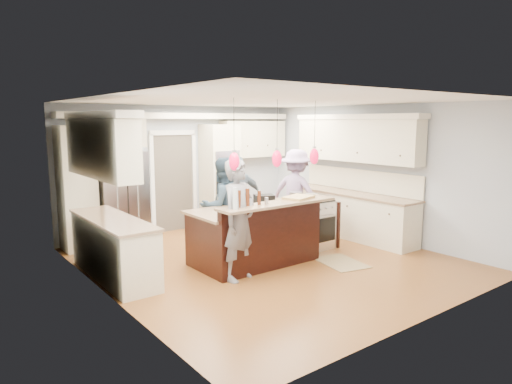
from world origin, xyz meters
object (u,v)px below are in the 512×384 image
Objects in this scene: person_bar_end at (239,220)px; kitchen_island at (254,234)px; person_far_left at (222,206)px; island_range at (311,224)px; refrigerator at (121,198)px.

kitchen_island is at bearing 17.34° from person_bar_end.
person_bar_end is 1.41m from person_far_left.
person_far_left is at bearing 99.97° from kitchen_island.
person_far_left is (-1.54, 0.70, 0.41)m from island_range.
person_bar_end reaches higher than person_far_left.
refrigerator is 2.91m from kitchen_island.
refrigerator is 3.71m from island_range.
refrigerator reaches higher than person_far_left.
island_range is (2.71, -2.49, -0.44)m from refrigerator.
person_bar_end is at bearing 69.90° from person_far_left.
kitchen_island reaches higher than island_range.
person_bar_end is (0.62, -3.09, 0.01)m from refrigerator.
person_bar_end reaches higher than island_range.
kitchen_island is 1.21× the size of person_far_left.
refrigerator is 1.96× the size of island_range.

